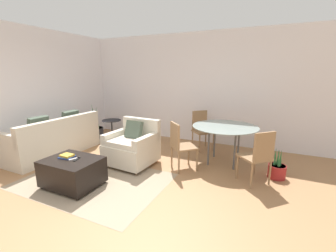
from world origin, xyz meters
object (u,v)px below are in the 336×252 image
ottoman (73,171)px  potted_plant_small (277,170)px  side_table (112,126)px  dining_chair_near_left (180,143)px  armchair (132,147)px  tv_remote_secondary (74,159)px  dining_chair_far_left (201,127)px  book_stack (67,156)px  dining_table (225,130)px  tv_remote_primary (77,159)px  couch (54,141)px  potted_plant (96,131)px  dining_chair_near_right (259,154)px

ottoman → potted_plant_small: (2.95, 1.70, -0.10)m
side_table → dining_chair_near_left: (2.35, -0.97, 0.12)m
armchair → tv_remote_secondary: 1.19m
dining_chair_far_left → book_stack: bearing=-118.4°
armchair → dining_table: (1.62, 0.81, 0.33)m
armchair → dining_chair_near_left: 0.97m
tv_remote_secondary → tv_remote_primary: bearing=0.4°
tv_remote_primary → ottoman: bearing=-164.7°
potted_plant_small → book_stack: bearing=-151.4°
tv_remote_secondary → side_table: bearing=115.7°
potted_plant_small → couch: bearing=-169.7°
potted_plant → dining_chair_near_right: bearing=-12.7°
ottoman → potted_plant_small: size_ratio=1.56×
tv_remote_secondary → side_table: size_ratio=0.31×
potted_plant → side_table: size_ratio=1.75×
couch → side_table: couch is taller
ottoman → dining_chair_near_right: bearing=26.2°
tv_remote_primary → dining_chair_far_left: bearing=65.2°
dining_chair_near_right → potted_plant_small: (0.30, 0.39, -0.37)m
book_stack → tv_remote_primary: book_stack is taller
couch → tv_remote_primary: bearing=-28.1°
armchair → dining_chair_near_left: dining_chair_near_left is taller
potted_plant → dining_table: size_ratio=0.77×
tv_remote_primary → dining_chair_near_right: bearing=26.5°
dining_chair_near_right → dining_chair_far_left: size_ratio=1.00×
dining_chair_near_left → potted_plant_small: (1.65, 0.39, -0.37)m
dining_chair_near_left → dining_chair_far_left: same height
book_stack → side_table: 2.44m
potted_plant → dining_table: (3.59, -0.29, 0.49)m
couch → dining_chair_far_left: couch is taller
dining_chair_far_left → couch: bearing=-148.0°
book_stack → dining_chair_far_left: 2.99m
dining_chair_far_left → side_table: bearing=-170.9°
ottoman → tv_remote_primary: 0.23m
tv_remote_primary → dining_chair_near_left: bearing=46.5°
dining_chair_near_left → tv_remote_secondary: bearing=-134.7°
book_stack → dining_chair_near_right: (2.77, 1.28, 0.04)m
couch → dining_chair_near_right: size_ratio=2.21×
potted_plant → dining_table: bearing=-4.6°
book_stack → potted_plant: size_ratio=0.24×
tv_remote_primary → dining_chair_far_left: dining_chair_far_left is taller
side_table → dining_chair_near_left: size_ratio=0.62×
dining_chair_near_left → dining_table: bearing=45.0°
ottoman → tv_remote_primary: bearing=15.3°
book_stack → dining_table: 2.87m
ottoman → tv_remote_secondary: size_ratio=4.96×
armchair → dining_chair_near_left: bearing=8.4°
tv_remote_secondary → couch: bearing=151.1°
book_stack → dining_chair_far_left: size_ratio=0.26×
ottoman → potted_plant: 2.78m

